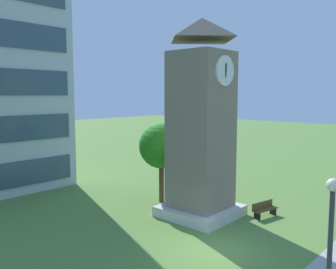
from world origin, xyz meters
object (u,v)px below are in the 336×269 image
clock_tower (201,129)px  tree_by_building (161,146)px  street_lamp (330,242)px  park_bench (264,209)px

clock_tower → tree_by_building: size_ratio=2.17×
tree_by_building → street_lamp: bearing=-119.2°
park_bench → street_lamp: (-9.12, -6.49, 2.64)m
clock_tower → park_bench: 5.99m
park_bench → street_lamp: street_lamp is taller
park_bench → tree_by_building: bearing=105.7°
clock_tower → park_bench: (2.35, -2.92, -4.68)m
tree_by_building → clock_tower: bearing=-98.2°
park_bench → street_lamp: bearing=-144.5°
clock_tower → street_lamp: bearing=-125.7°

